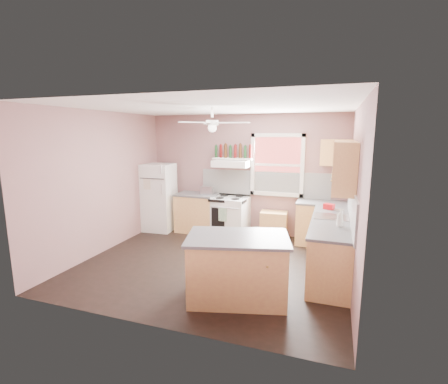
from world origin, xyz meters
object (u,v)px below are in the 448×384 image
(cart, at_px, (274,226))
(stove, at_px, (230,216))
(toaster, at_px, (207,190))
(island, at_px, (238,269))
(refrigerator, at_px, (159,197))

(cart, bearing_deg, stove, 179.08)
(stove, distance_m, cart, 1.01)
(toaster, relative_size, island, 0.21)
(refrigerator, distance_m, island, 3.72)
(stove, bearing_deg, cart, 6.84)
(refrigerator, height_order, island, refrigerator)
(toaster, distance_m, cart, 1.70)
(toaster, height_order, stove, toaster)
(toaster, relative_size, stove, 0.33)
(toaster, bearing_deg, refrigerator, -171.22)
(cart, bearing_deg, refrigerator, -179.03)
(cart, bearing_deg, island, -93.76)
(refrigerator, relative_size, stove, 1.84)
(toaster, bearing_deg, stove, -3.97)
(stove, bearing_deg, refrigerator, -170.16)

